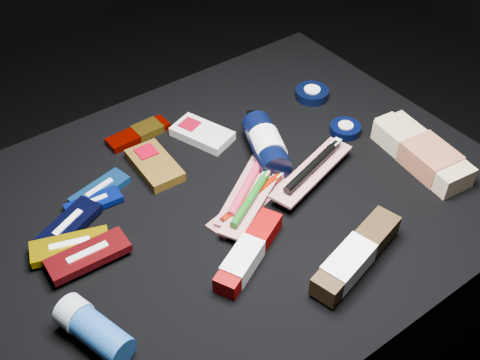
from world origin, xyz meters
TOP-DOWN VIEW (x-y plane):
  - ground at (0.00, 0.00)m, footprint 3.00×3.00m
  - cloth_table at (0.00, 0.00)m, footprint 0.98×0.78m
  - luna_bar_0 at (-0.21, 0.16)m, footprint 0.12×0.07m
  - luna_bar_1 at (-0.23, 0.13)m, footprint 0.11×0.05m
  - luna_bar_2 at (-0.29, 0.10)m, footprint 0.14×0.10m
  - luna_bar_3 at (-0.31, 0.05)m, footprint 0.14×0.09m
  - luna_bar_4 at (-0.30, 0.01)m, footprint 0.14×0.06m
  - clif_bar_0 at (-0.09, 0.16)m, footprint 0.07×0.13m
  - clif_bar_1 at (0.04, 0.18)m, footprint 0.10×0.14m
  - power_bar at (-0.06, 0.26)m, footprint 0.14×0.05m
  - lotion_bottle at (0.11, 0.05)m, footprint 0.11×0.20m
  - cream_tin_upper at (0.32, 0.15)m, footprint 0.07×0.07m
  - cream_tin_lower at (0.29, 0.01)m, footprint 0.06×0.06m
  - bodywash_bottle at (0.35, -0.15)m, footprint 0.10×0.23m
  - deodorant_stick at (-0.35, -0.12)m, footprint 0.08×0.14m
  - toothbrush_pack_0 at (0.01, -0.04)m, footprint 0.21×0.09m
  - toothbrush_pack_1 at (0.02, -0.01)m, footprint 0.20×0.15m
  - toothbrush_pack_2 at (-0.00, -0.05)m, footprint 0.18×0.13m
  - toothbrush_pack_3 at (0.14, -0.05)m, footprint 0.22×0.11m
  - toothpaste_carton_red at (-0.08, -0.14)m, footprint 0.18×0.11m
  - toothpaste_carton_green at (0.05, -0.26)m, footprint 0.21×0.10m

SIDE VIEW (x-z plane):
  - ground at x=0.00m, z-range 0.00..0.00m
  - cloth_table at x=0.00m, z-range 0.00..0.40m
  - luna_bar_0 at x=-0.21m, z-range 0.40..0.41m
  - power_bar at x=-0.06m, z-range 0.40..0.42m
  - toothbrush_pack_0 at x=0.01m, z-range 0.40..0.42m
  - luna_bar_1 at x=-0.23m, z-range 0.40..0.42m
  - cream_tin_lower at x=0.29m, z-range 0.40..0.42m
  - clif_bar_1 at x=0.04m, z-range 0.40..0.42m
  - clif_bar_0 at x=-0.09m, z-range 0.40..0.42m
  - cream_tin_upper at x=0.32m, z-range 0.40..0.42m
  - luna_bar_2 at x=-0.29m, z-range 0.40..0.42m
  - luna_bar_3 at x=-0.31m, z-range 0.41..0.42m
  - toothbrush_pack_1 at x=0.02m, z-range 0.40..0.43m
  - toothpaste_carton_red at x=-0.08m, z-range 0.40..0.43m
  - luna_bar_4 at x=-0.30m, z-range 0.41..0.43m
  - toothbrush_pack_2 at x=0.00m, z-range 0.41..0.43m
  - bodywash_bottle at x=0.35m, z-range 0.40..0.45m
  - deodorant_stick at x=-0.35m, z-range 0.40..0.45m
  - toothpaste_carton_green at x=0.05m, z-range 0.40..0.45m
  - toothbrush_pack_3 at x=0.14m, z-range 0.42..0.44m
  - lotion_bottle at x=0.11m, z-range 0.40..0.46m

